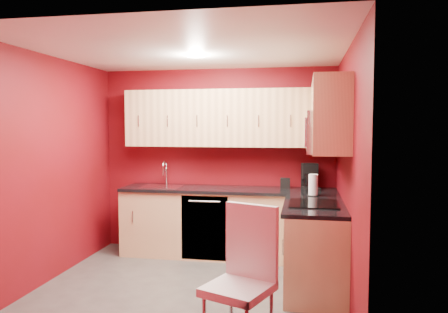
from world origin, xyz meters
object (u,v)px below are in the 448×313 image
(napkin_holder, at_px, (285,183))
(microwave, at_px, (326,132))
(coffee_maker, at_px, (311,177))
(sink, at_px, (162,184))
(dining_chair, at_px, (238,281))
(paper_towel, at_px, (313,185))

(napkin_holder, bearing_deg, microwave, -67.55)
(coffee_maker, bearing_deg, sink, 167.30)
(napkin_holder, xyz_separation_m, dining_chair, (-0.24, -2.51, -0.42))
(sink, distance_m, napkin_holder, 1.64)
(sink, distance_m, coffee_maker, 1.97)
(microwave, xyz_separation_m, paper_towel, (-0.11, 0.56, -0.62))
(coffee_maker, bearing_deg, paper_towel, -101.80)
(sink, xyz_separation_m, paper_towel, (1.98, -0.44, 0.09))
(napkin_holder, height_order, dining_chair, dining_chair)
(microwave, distance_m, sink, 2.43)
(microwave, bearing_deg, dining_chair, -116.37)
(microwave, bearing_deg, napkin_holder, 112.45)
(sink, distance_m, paper_towel, 2.03)
(microwave, distance_m, paper_towel, 0.85)
(napkin_holder, distance_m, dining_chair, 2.55)
(coffee_maker, bearing_deg, napkin_holder, 156.68)
(napkin_holder, height_order, paper_towel, paper_towel)
(paper_towel, bearing_deg, napkin_holder, 122.63)
(coffee_maker, xyz_separation_m, napkin_holder, (-0.33, 0.05, -0.10))
(paper_towel, relative_size, dining_chair, 0.23)
(coffee_maker, relative_size, napkin_holder, 2.48)
(napkin_holder, bearing_deg, sink, -176.42)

